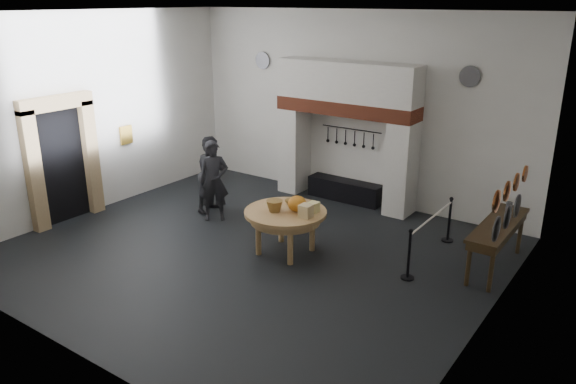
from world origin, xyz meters
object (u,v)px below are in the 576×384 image
Objects in this scene: side_table at (499,225)px; iron_range at (345,190)px; visitor_far at (213,174)px; barrier_post_near at (409,256)px; barrier_post_far at (449,221)px; work_table at (286,212)px; visitor_near at (214,181)px.

iron_range is at bearing 157.98° from side_table.
barrier_post_near is (5.13, -0.56, -0.44)m from visitor_far.
iron_range is 4.47m from side_table.
work_table is at bearing -135.58° from barrier_post_far.
work_table reaches higher than iron_range.
visitor_far is at bearing 161.37° from work_table.
side_table is at bearing 25.06° from work_table.
visitor_near reaches higher than side_table.
work_table is at bearing -171.49° from barrier_post_near.
iron_range is 1.07× the size of visitor_far.
barrier_post_far reaches higher than iron_range.
visitor_far is (-0.40, 0.40, -0.02)m from visitor_near.
side_table is (6.26, 0.74, -0.02)m from visitor_far.
iron_range is 1.05× the size of visitor_near.
iron_range is 4.19m from barrier_post_near.
side_table is at bearing 48.83° from barrier_post_near.
work_table is at bearing -154.94° from side_table.
iron_range is 2.11× the size of barrier_post_far.
iron_range is 0.86× the size of side_table.
iron_range is at bearing 99.56° from work_table.
iron_range is at bearing -41.33° from visitor_far.
visitor_near is 4.75m from barrier_post_near.
visitor_far is 5.17m from barrier_post_near.
visitor_far reaches higher than iron_range.
iron_range is 3.29m from visitor_far.
work_table is 3.91m from side_table.
visitor_near is 2.01× the size of barrier_post_near.
barrier_post_near reaches higher than iron_range.
iron_range is at bearing 162.18° from barrier_post_far.
side_table is at bearing -31.87° from barrier_post_far.
visitor_near is 0.57m from visitor_far.
work_table is at bearing -107.96° from visitor_far.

